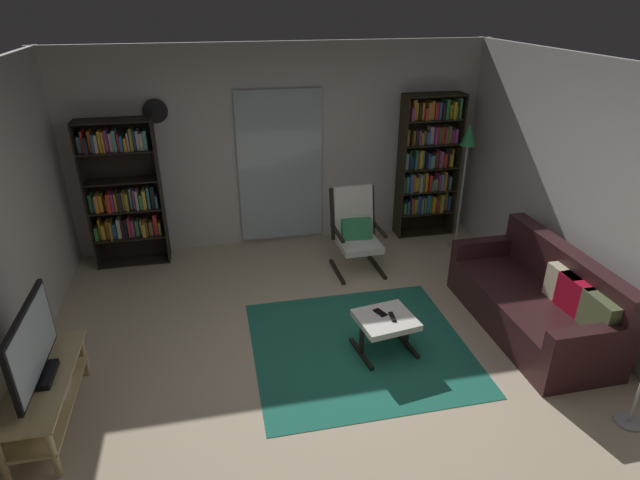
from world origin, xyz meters
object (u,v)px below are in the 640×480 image
leather_sofa (537,302)px  ottoman (385,323)px  lounge_armchair (356,228)px  wall_clock (155,111)px  tv_remote (392,317)px  floor_lamp_by_shelf (467,149)px  tv_stand (46,392)px  bookshelf_near_sofa (428,163)px  bookshelf_near_tv (123,191)px  cell_phone (380,313)px  television (33,347)px

leather_sofa → ottoman: (-1.61, -0.02, -0.00)m
lounge_armchair → wall_clock: 2.77m
tv_remote → floor_lamp_by_shelf: 2.74m
tv_stand → ottoman: 2.90m
lounge_armchair → ottoman: size_ratio=1.75×
bookshelf_near_sofa → leather_sofa: bearing=-85.3°
bookshelf_near_tv → cell_phone: bearing=-43.2°
television → floor_lamp_by_shelf: 5.15m
bookshelf_near_sofa → ottoman: 2.96m
lounge_armchair → wall_clock: wall_clock is taller
tv_stand → wall_clock: size_ratio=4.17×
television → ottoman: (2.89, 0.33, -0.43)m
television → bookshelf_near_sofa: 5.15m
bookshelf_near_tv → floor_lamp_by_shelf: 4.27m
tv_stand → floor_lamp_by_shelf: 5.21m
tv_stand → bookshelf_near_sofa: size_ratio=0.62×
lounge_armchair → cell_phone: bearing=-97.4°
television → cell_phone: bearing=8.1°
leather_sofa → ottoman: size_ratio=3.26×
bookshelf_near_tv → ottoman: bearing=-43.8°
cell_phone → wall_clock: wall_clock is taller
bookshelf_near_sofa → leather_sofa: 2.59m
bookshelf_near_tv → bookshelf_near_sofa: (3.95, 0.06, 0.08)m
ottoman → floor_lamp_by_shelf: (1.68, 1.98, 1.03)m
tv_stand → television: television is taller
floor_lamp_by_shelf → lounge_armchair: bearing=-169.1°
bookshelf_near_tv → ottoman: (2.54, -2.44, -0.64)m
wall_clock → cell_phone: bearing=-51.6°
floor_lamp_by_shelf → bookshelf_near_tv: bearing=173.8°
leather_sofa → cell_phone: bearing=178.2°
leather_sofa → ottoman: bearing=-179.1°
bookshelf_near_sofa → leather_sofa: bookshelf_near_sofa is taller
tv_stand → ottoman: size_ratio=2.07×
bookshelf_near_sofa → ottoman: bookshelf_near_sofa is taller
lounge_armchair → bookshelf_near_tv: bearing=164.6°
ottoman → tv_remote: bearing=-19.9°
leather_sofa → lounge_armchair: bearing=130.7°
television → bookshelf_near_tv: size_ratio=0.53×
bookshelf_near_tv → tv_stand: bearing=-97.2°
lounge_armchair → wall_clock: bearing=156.9°
television → leather_sofa: (4.49, 0.35, -0.43)m
tv_stand → floor_lamp_by_shelf: bearing=26.6°
tv_remote → leather_sofa: bearing=5.0°
bookshelf_near_tv → lounge_armchair: size_ratio=1.78×
television → leather_sofa: 4.53m
bookshelf_near_sofa → television: bearing=-146.6°
leather_sofa → cell_phone: size_ratio=13.64×
tv_remote → wall_clock: wall_clock is taller
bookshelf_near_tv → cell_phone: bookshelf_near_tv is taller
floor_lamp_by_shelf → wall_clock: size_ratio=5.75×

